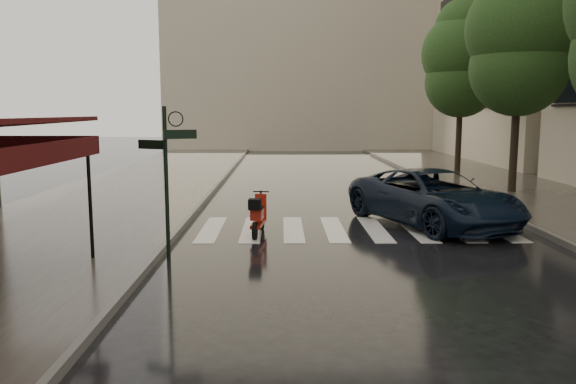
{
  "coord_description": "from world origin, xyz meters",
  "views": [
    {
      "loc": [
        1.08,
        -8.13,
        2.99
      ],
      "look_at": [
        1.23,
        2.97,
        1.4
      ],
      "focal_mm": 35.0,
      "sensor_mm": 36.0,
      "label": 1
    }
  ],
  "objects": [
    {
      "name": "ground",
      "position": [
        0.0,
        0.0,
        0.0
      ],
      "size": [
        120.0,
        120.0,
        0.0
      ],
      "primitive_type": "plane",
      "color": "black",
      "rests_on": "ground"
    },
    {
      "name": "sidewalk_near",
      "position": [
        -4.5,
        12.0,
        0.06
      ],
      "size": [
        6.0,
        60.0,
        0.12
      ],
      "primitive_type": "cube",
      "color": "#38332D",
      "rests_on": "ground"
    },
    {
      "name": "sidewalk_far",
      "position": [
        10.25,
        12.0,
        0.06
      ],
      "size": [
        5.5,
        60.0,
        0.12
      ],
      "primitive_type": "cube",
      "color": "#38332D",
      "rests_on": "ground"
    },
    {
      "name": "curb_near",
      "position": [
        -1.45,
        12.0,
        0.07
      ],
      "size": [
        0.12,
        60.0,
        0.16
      ],
      "primitive_type": "cube",
      "color": "#595651",
      "rests_on": "ground"
    },
    {
      "name": "curb_far",
      "position": [
        7.45,
        12.0,
        0.07
      ],
      "size": [
        0.12,
        60.0,
        0.16
      ],
      "primitive_type": "cube",
      "color": "#595651",
      "rests_on": "ground"
    },
    {
      "name": "crosswalk",
      "position": [
        2.98,
        6.0,
        0.01
      ],
      "size": [
        7.85,
        3.2,
        0.01
      ],
      "color": "silver",
      "rests_on": "ground"
    },
    {
      "name": "signpost",
      "position": [
        -1.19,
        3.0,
        1.83
      ],
      "size": [
        1.17,
        0.29,
        3.1
      ],
      "color": "black",
      "rests_on": "ground"
    },
    {
      "name": "haussmann_far",
      "position": [
        16.5,
        26.0,
        9.25
      ],
      "size": [
        8.0,
        16.0,
        18.5
      ],
      "primitive_type": "cube",
      "color": "#B9AA8E",
      "rests_on": "ground"
    },
    {
      "name": "backdrop_building",
      "position": [
        3.0,
        38.0,
        10.0
      ],
      "size": [
        22.0,
        6.0,
        20.0
      ],
      "primitive_type": "cube",
      "color": "#B9AA8E",
      "rests_on": "ground"
    },
    {
      "name": "tree_mid",
      "position": [
        9.5,
        12.0,
        5.59
      ],
      "size": [
        3.8,
        3.8,
        8.34
      ],
      "color": "black",
      "rests_on": "sidewalk_far"
    },
    {
      "name": "tree_far",
      "position": [
        9.7,
        19.0,
        5.46
      ],
      "size": [
        3.8,
        3.8,
        8.16
      ],
      "color": "black",
      "rests_on": "sidewalk_far"
    },
    {
      "name": "scooter",
      "position": [
        0.53,
        5.32,
        0.47
      ],
      "size": [
        0.48,
        1.54,
        1.01
      ],
      "rotation": [
        0.0,
        0.0,
        -0.11
      ],
      "color": "black",
      "rests_on": "ground"
    },
    {
      "name": "parked_car",
      "position": [
        5.13,
        6.52,
        0.74
      ],
      "size": [
        4.35,
        5.85,
        1.48
      ],
      "primitive_type": "imported",
      "rotation": [
        0.0,
        0.0,
        0.41
      ],
      "color": "black",
      "rests_on": "ground"
    }
  ]
}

